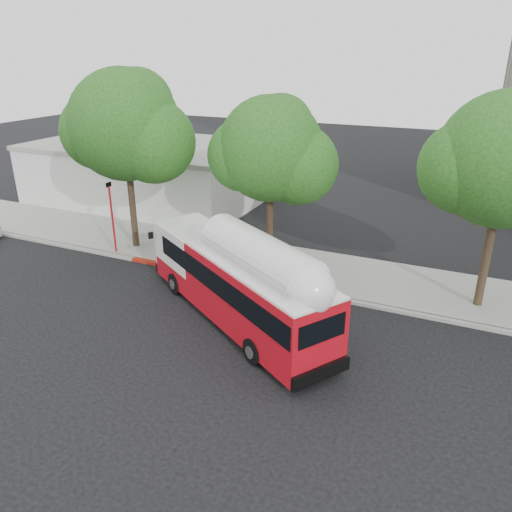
% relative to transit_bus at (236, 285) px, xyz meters
% --- Properties ---
extents(ground, '(120.00, 120.00, 0.00)m').
position_rel_transit_bus_xyz_m(ground, '(0.15, -0.46, -1.63)').
color(ground, black).
rests_on(ground, ground).
extents(sidewalk, '(60.00, 5.00, 0.15)m').
position_rel_transit_bus_xyz_m(sidewalk, '(0.15, 6.04, -1.55)').
color(sidewalk, gray).
rests_on(sidewalk, ground).
extents(curb_strip, '(60.00, 0.30, 0.15)m').
position_rel_transit_bus_xyz_m(curb_strip, '(0.15, 3.44, -1.55)').
color(curb_strip, gray).
rests_on(curb_strip, ground).
extents(red_curb_segment, '(10.00, 0.32, 0.16)m').
position_rel_transit_bus_xyz_m(red_curb_segment, '(-2.85, 3.44, -1.55)').
color(red_curb_segment, maroon).
rests_on(red_curb_segment, ground).
extents(street_tree_left, '(6.67, 5.80, 9.74)m').
position_rel_transit_bus_xyz_m(street_tree_left, '(-8.38, 5.10, 4.98)').
color(street_tree_left, '#2D2116').
rests_on(street_tree_left, ground).
extents(street_tree_mid, '(5.75, 5.00, 8.62)m').
position_rel_transit_bus_xyz_m(street_tree_mid, '(-0.45, 5.60, 4.28)').
color(street_tree_mid, '#2D2116').
rests_on(street_tree_mid, ground).
extents(low_commercial_bldg, '(16.20, 10.20, 4.25)m').
position_rel_transit_bus_xyz_m(low_commercial_bldg, '(-13.85, 13.54, 0.53)').
color(low_commercial_bldg, silver).
rests_on(low_commercial_bldg, ground).
extents(transit_bus, '(10.98, 8.06, 3.48)m').
position_rel_transit_bus_xyz_m(transit_bus, '(0.00, 0.00, 0.00)').
color(transit_bus, red).
rests_on(transit_bus, ground).
extents(signal_pole, '(0.11, 0.38, 4.04)m').
position_rel_transit_bus_xyz_m(signal_pole, '(-9.30, 3.81, 0.45)').
color(signal_pole, red).
rests_on(signal_pole, ground).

